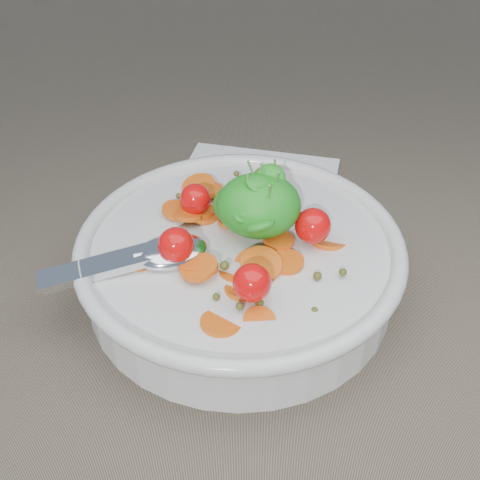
{
  "coord_description": "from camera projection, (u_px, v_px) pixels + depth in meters",
  "views": [
    {
      "loc": [
        -0.0,
        -0.39,
        0.4
      ],
      "look_at": [
        -0.01,
        0.03,
        0.06
      ],
      "focal_mm": 45.0,
      "sensor_mm": 36.0,
      "label": 1
    }
  ],
  "objects": [
    {
      "name": "ground",
      "position": [
        248.0,
        308.0,
        0.56
      ],
      "size": [
        6.0,
        6.0,
        0.0
      ],
      "primitive_type": "plane",
      "color": "#786A56",
      "rests_on": "ground"
    },
    {
      "name": "napkin",
      "position": [
        255.0,
        187.0,
        0.71
      ],
      "size": [
        0.21,
        0.2,
        0.01
      ],
      "primitive_type": "cube",
      "rotation": [
        0.0,
        0.0,
        -0.21
      ],
      "color": "white",
      "rests_on": "ground"
    },
    {
      "name": "bowl",
      "position": [
        240.0,
        260.0,
        0.56
      ],
      "size": [
        0.32,
        0.3,
        0.13
      ],
      "color": "silver",
      "rests_on": "ground"
    }
  ]
}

